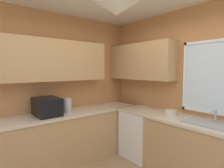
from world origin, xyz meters
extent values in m
cube|color=#C6844C|center=(0.00, 1.73, 1.33)|extent=(3.82, 0.06, 2.67)
cube|color=#C6844C|center=(-1.88, 0.00, 1.33)|extent=(0.06, 3.52, 2.67)
cube|color=silver|center=(0.34, 1.69, 1.53)|extent=(1.07, 0.02, 1.03)
cube|color=white|center=(0.34, 1.68, 2.07)|extent=(1.15, 0.04, 0.04)
cube|color=white|center=(0.34, 1.68, 1.00)|extent=(1.15, 0.04, 0.04)
cube|color=white|center=(-0.21, 1.68, 1.53)|extent=(0.04, 0.04, 1.11)
cube|color=tan|center=(-1.69, -0.20, 1.80)|extent=(0.32, 2.38, 0.70)
cube|color=tan|center=(-1.10, 1.54, 1.80)|extent=(1.51, 0.32, 0.70)
cone|color=silver|center=(0.00, 0.00, 2.25)|extent=(0.44, 0.44, 0.14)
cube|color=tan|center=(-1.54, 0.00, 0.43)|extent=(0.62, 3.10, 0.86)
cube|color=beige|center=(-1.54, 0.00, 0.88)|extent=(0.65, 3.13, 0.04)
cube|color=tan|center=(0.21, 1.39, 0.43)|extent=(2.88, 0.62, 0.86)
cube|color=beige|center=(0.21, 1.39, 0.88)|extent=(2.91, 0.65, 0.04)
cube|color=white|center=(-0.88, 1.36, 0.43)|extent=(0.60, 0.60, 0.86)
cube|color=black|center=(-1.54, -0.17, 1.05)|extent=(0.48, 0.36, 0.29)
cylinder|color=#B7B7BC|center=(-1.52, 0.18, 1.03)|extent=(0.14, 0.14, 0.25)
cube|color=#9EA0A5|center=(0.34, 1.39, 0.90)|extent=(0.66, 0.40, 0.02)
cylinder|color=#B7B7BC|center=(0.34, 1.55, 0.99)|extent=(0.03, 0.03, 0.18)
cylinder|color=#B7B7BC|center=(0.34, 1.45, 1.08)|extent=(0.02, 0.20, 0.02)
cylinder|color=beige|center=(-0.27, 1.39, 0.95)|extent=(0.19, 0.19, 0.09)
camera|label=1|loc=(1.40, -1.19, 1.65)|focal=29.30mm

